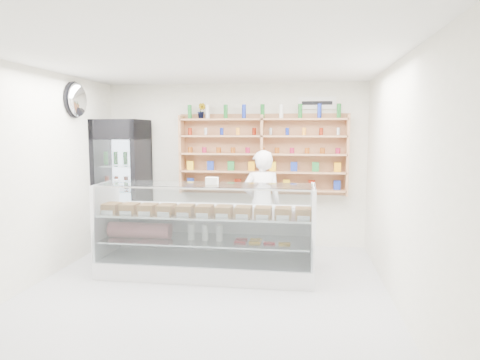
# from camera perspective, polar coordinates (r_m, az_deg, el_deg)

# --- Properties ---
(room) EXTENTS (5.00, 5.00, 5.00)m
(room) POSITION_cam_1_polar(r_m,az_deg,el_deg) (5.03, -5.18, -0.19)
(room) COLOR #BABBBF
(room) RESTS_ON ground
(display_counter) EXTENTS (2.94, 0.88, 1.28)m
(display_counter) POSITION_cam_1_polar(r_m,az_deg,el_deg) (6.00, -4.49, -9.29)
(display_counter) COLOR white
(display_counter) RESTS_ON floor
(shop_worker) EXTENTS (0.69, 0.52, 1.69)m
(shop_worker) POSITION_cam_1_polar(r_m,az_deg,el_deg) (6.72, 2.91, -3.22)
(shop_worker) COLOR white
(shop_worker) RESTS_ON floor
(drinks_cooler) EXTENTS (0.80, 0.78, 2.18)m
(drinks_cooler) POSITION_cam_1_polar(r_m,az_deg,el_deg) (7.54, -15.37, -0.49)
(drinks_cooler) COLOR black
(drinks_cooler) RESTS_ON floor
(wall_shelving) EXTENTS (2.84, 0.28, 1.33)m
(wall_shelving) POSITION_cam_1_polar(r_m,az_deg,el_deg) (7.24, 2.98, 3.44)
(wall_shelving) COLOR tan
(wall_shelving) RESTS_ON back_wall
(potted_plant) EXTENTS (0.17, 0.16, 0.26)m
(potted_plant) POSITION_cam_1_polar(r_m,az_deg,el_deg) (7.41, -5.15, 9.16)
(potted_plant) COLOR #1E6626
(potted_plant) RESTS_ON wall_shelving
(security_mirror) EXTENTS (0.15, 0.50, 0.50)m
(security_mirror) POSITION_cam_1_polar(r_m,az_deg,el_deg) (6.93, -20.85, 9.96)
(security_mirror) COLOR silver
(security_mirror) RESTS_ON left_wall
(wall_sign) EXTENTS (0.62, 0.03, 0.20)m
(wall_sign) POSITION_cam_1_polar(r_m,az_deg,el_deg) (7.35, 10.23, 10.07)
(wall_sign) COLOR white
(wall_sign) RESTS_ON back_wall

